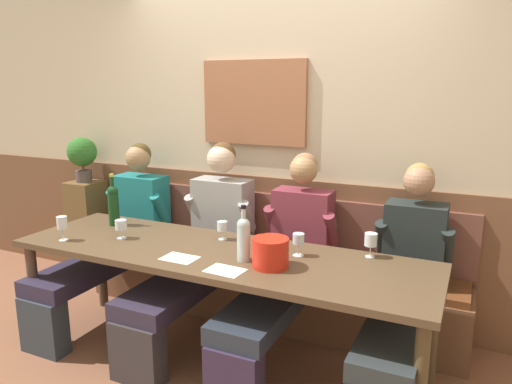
% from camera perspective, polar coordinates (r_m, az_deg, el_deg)
% --- Properties ---
extents(ground_plane, '(6.80, 6.80, 0.02)m').
position_cam_1_polar(ground_plane, '(3.22, -5.67, -20.67)').
color(ground_plane, brown).
rests_on(ground_plane, ground).
extents(room_wall_back, '(6.80, 0.12, 2.80)m').
position_cam_1_polar(room_wall_back, '(3.69, 2.53, 7.07)').
color(room_wall_back, beige).
rests_on(room_wall_back, ground).
extents(wood_wainscot_panel, '(6.80, 0.03, 1.06)m').
position_cam_1_polar(wood_wainscot_panel, '(3.82, 2.13, -6.12)').
color(wood_wainscot_panel, brown).
rests_on(wood_wainscot_panel, ground).
extents(wall_bench, '(2.96, 0.42, 0.94)m').
position_cam_1_polar(wall_bench, '(3.73, 0.81, -10.69)').
color(wall_bench, brown).
rests_on(wall_bench, ground).
extents(dining_table, '(2.66, 0.78, 0.75)m').
position_cam_1_polar(dining_table, '(3.01, -4.65, -8.37)').
color(dining_table, brown).
rests_on(dining_table, ground).
extents(person_right_seat, '(0.53, 1.26, 1.30)m').
position_cam_1_polar(person_right_seat, '(3.92, -16.37, -4.65)').
color(person_right_seat, '#2D363F').
rests_on(person_right_seat, ground).
extents(person_left_seat, '(0.54, 1.25, 1.34)m').
position_cam_1_polar(person_left_seat, '(3.47, -6.55, -6.08)').
color(person_left_seat, '#332F32').
rests_on(person_left_seat, ground).
extents(person_center_right_seat, '(0.52, 1.24, 1.30)m').
position_cam_1_polar(person_center_right_seat, '(3.19, 3.44, -8.26)').
color(person_center_right_seat, '#31243D').
rests_on(person_center_right_seat, ground).
extents(person_center_left_seat, '(0.48, 1.25, 1.28)m').
position_cam_1_polar(person_center_left_seat, '(3.02, 17.37, -10.05)').
color(person_center_left_seat, '#252736').
rests_on(person_center_left_seat, ground).
extents(ice_bucket, '(0.21, 0.21, 0.17)m').
position_cam_1_polar(ice_bucket, '(2.71, 1.73, -7.22)').
color(ice_bucket, red).
rests_on(ice_bucket, dining_table).
extents(wine_bottle_clear_water, '(0.08, 0.08, 0.38)m').
position_cam_1_polar(wine_bottle_clear_water, '(3.63, -16.61, -1.35)').
color(wine_bottle_clear_water, '#143D1A').
rests_on(wine_bottle_clear_water, dining_table).
extents(wine_bottle_amber_mid, '(0.08, 0.08, 0.33)m').
position_cam_1_polar(wine_bottle_amber_mid, '(2.78, -1.49, -5.43)').
color(wine_bottle_amber_mid, '#B0C4C0').
rests_on(wine_bottle_amber_mid, dining_table).
extents(wine_glass_mid_right, '(0.07, 0.07, 0.14)m').
position_cam_1_polar(wine_glass_mid_right, '(2.88, 5.07, -5.72)').
color(wine_glass_mid_right, silver).
rests_on(wine_glass_mid_right, dining_table).
extents(wine_glass_by_bottle, '(0.08, 0.08, 0.13)m').
position_cam_1_polar(wine_glass_by_bottle, '(3.32, -15.78, -3.83)').
color(wine_glass_by_bottle, silver).
rests_on(wine_glass_by_bottle, dining_table).
extents(wine_glass_center_front, '(0.07, 0.07, 0.12)m').
position_cam_1_polar(wine_glass_center_front, '(3.18, -4.02, -4.18)').
color(wine_glass_center_front, silver).
rests_on(wine_glass_center_front, dining_table).
extents(wine_glass_near_bucket, '(0.07, 0.07, 0.16)m').
position_cam_1_polar(wine_glass_near_bucket, '(3.39, -22.08, -3.54)').
color(wine_glass_near_bucket, silver).
rests_on(wine_glass_near_bucket, dining_table).
extents(wine_glass_center_rear, '(0.07, 0.07, 0.15)m').
position_cam_1_polar(wine_glass_center_rear, '(2.93, 13.50, -5.59)').
color(wine_glass_center_rear, silver).
rests_on(wine_glass_center_rear, dining_table).
extents(tasting_sheet_left_guest, '(0.21, 0.15, 0.00)m').
position_cam_1_polar(tasting_sheet_left_guest, '(2.90, -9.08, -7.78)').
color(tasting_sheet_left_guest, white).
rests_on(tasting_sheet_left_guest, dining_table).
extents(tasting_sheet_right_guest, '(0.22, 0.16, 0.00)m').
position_cam_1_polar(tasting_sheet_right_guest, '(2.69, -3.71, -9.30)').
color(tasting_sheet_right_guest, white).
rests_on(tasting_sheet_right_guest, dining_table).
extents(corner_pedestal, '(0.28, 0.28, 0.91)m').
position_cam_1_polar(corner_pedestal, '(4.68, -19.34, -4.32)').
color(corner_pedestal, brown).
rests_on(corner_pedestal, ground).
extents(potted_plant, '(0.26, 0.26, 0.40)m').
position_cam_1_polar(potted_plant, '(4.53, -19.98, 4.22)').
color(potted_plant, '#524440').
rests_on(potted_plant, corner_pedestal).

